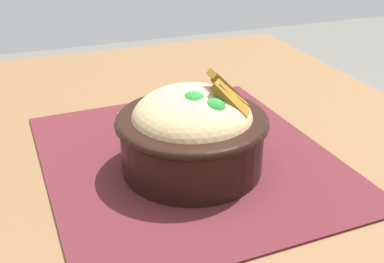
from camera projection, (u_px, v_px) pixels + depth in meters
table at (179, 229)px, 0.61m from camera, size 1.09×0.83×0.70m
placemat at (188, 158)px, 0.62m from camera, size 0.41×0.37×0.00m
bowl at (192, 131)px, 0.57m from camera, size 0.19×0.19×0.12m
fork at (158, 114)px, 0.73m from camera, size 0.05×0.13×0.00m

